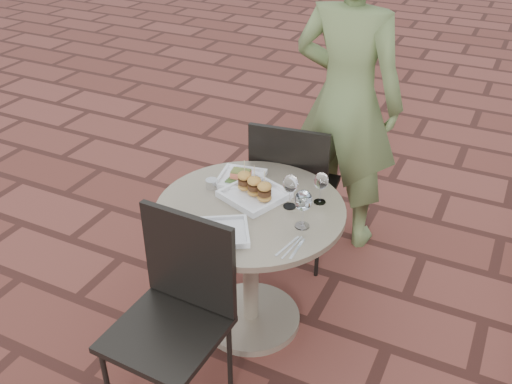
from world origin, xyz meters
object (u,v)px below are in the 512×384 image
at_px(cafe_table, 251,248).
at_px(chair_near, 177,302).
at_px(diner, 347,101).
at_px(chair_far, 292,182).
at_px(plate_sliders, 254,190).
at_px(plate_tuna, 223,232).
at_px(plate_salmon, 241,178).

relative_size(cafe_table, chair_near, 0.97).
xyz_separation_m(cafe_table, diner, (0.13, 0.99, 0.43)).
xyz_separation_m(chair_far, plate_sliders, (0.00, -0.49, 0.22)).
height_order(chair_near, diner, diner).
bearing_deg(plate_sliders, chair_far, 90.34).
relative_size(cafe_table, plate_tuna, 2.96).
distance_m(diner, plate_salmon, 0.86).
distance_m(chair_far, diner, 0.57).
xyz_separation_m(cafe_table, chair_near, (-0.07, -0.54, 0.07)).
bearing_deg(diner, chair_near, 87.80).
xyz_separation_m(chair_far, chair_near, (-0.05, -1.12, 0.00)).
distance_m(diner, plate_tuna, 1.26).
bearing_deg(chair_far, plate_sliders, 83.08).
relative_size(chair_far, plate_sliders, 2.70).
distance_m(chair_near, plate_tuna, 0.36).
bearing_deg(chair_near, cafe_table, 84.41).
bearing_deg(chair_near, plate_tuna, 79.53).
bearing_deg(chair_near, plate_salmon, 98.03).
relative_size(chair_far, chair_near, 1.00).
relative_size(chair_near, plate_sliders, 2.70).
bearing_deg(plate_tuna, plate_salmon, 107.83).
bearing_deg(plate_salmon, plate_tuna, -72.17).
xyz_separation_m(plate_salmon, plate_tuna, (0.14, -0.44, -0.00)).
bearing_deg(chair_far, diner, -117.56).
height_order(diner, plate_sliders, diner).
bearing_deg(chair_far, chair_near, 80.25).
height_order(cafe_table, plate_sliders, plate_sliders).
bearing_deg(plate_tuna, diner, 83.70).
relative_size(chair_near, plate_tuna, 3.06).
relative_size(chair_far, diner, 0.51).
xyz_separation_m(cafe_table, chair_far, (-0.02, 0.57, 0.07)).
distance_m(diner, plate_sliders, 0.93).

